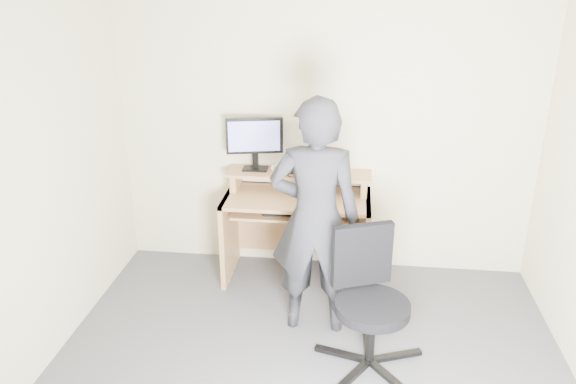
% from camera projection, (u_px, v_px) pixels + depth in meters
% --- Properties ---
extents(back_wall, '(3.50, 0.02, 2.50)m').
position_uv_depth(back_wall, '(325.00, 129.00, 4.67)').
color(back_wall, beige).
rests_on(back_wall, ground).
extents(desk, '(1.20, 0.60, 0.91)m').
position_uv_depth(desk, '(298.00, 215.00, 4.75)').
color(desk, tan).
rests_on(desk, ground).
extents(monitor, '(0.47, 0.14, 0.45)m').
position_uv_depth(monitor, '(255.00, 139.00, 4.63)').
color(monitor, black).
rests_on(monitor, desk).
extents(external_drive, '(0.08, 0.13, 0.20)m').
position_uv_depth(external_drive, '(297.00, 161.00, 4.64)').
color(external_drive, black).
rests_on(external_drive, desk).
extents(travel_mug, '(0.09, 0.09, 0.20)m').
position_uv_depth(travel_mug, '(302.00, 161.00, 4.63)').
color(travel_mug, '#AFAFB4').
rests_on(travel_mug, desk).
extents(smartphone, '(0.08, 0.14, 0.01)m').
position_uv_depth(smartphone, '(322.00, 175.00, 4.60)').
color(smartphone, black).
rests_on(smartphone, desk).
extents(charger, '(0.05, 0.05, 0.03)m').
position_uv_depth(charger, '(283.00, 174.00, 4.59)').
color(charger, black).
rests_on(charger, desk).
extents(headphones, '(0.19, 0.19, 0.06)m').
position_uv_depth(headphones, '(281.00, 168.00, 4.75)').
color(headphones, silver).
rests_on(headphones, desk).
extents(keyboard, '(0.48, 0.23, 0.03)m').
position_uv_depth(keyboard, '(291.00, 210.00, 4.55)').
color(keyboard, black).
rests_on(keyboard, desk).
extents(mouse, '(0.11, 0.09, 0.04)m').
position_uv_depth(mouse, '(325.00, 200.00, 4.47)').
color(mouse, black).
rests_on(mouse, desk).
extents(office_chair, '(0.74, 0.72, 0.93)m').
position_uv_depth(office_chair, '(369.00, 295.00, 3.67)').
color(office_chair, black).
rests_on(office_chair, ground).
extents(person, '(0.65, 0.43, 1.74)m').
position_uv_depth(person, '(315.00, 218.00, 3.91)').
color(person, black).
rests_on(person, ground).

